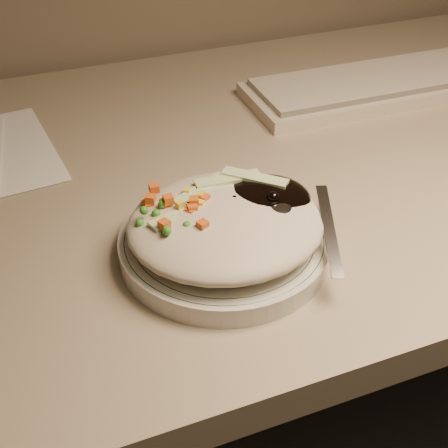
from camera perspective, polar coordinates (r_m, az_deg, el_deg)
name	(u,v)px	position (r m, az deg, el deg)	size (l,w,h in m)	color
desk	(214,281)	(0.89, -0.92, -5.27)	(1.40, 0.70, 0.74)	gray
plate	(224,245)	(0.62, 0.00, -1.93)	(0.21, 0.21, 0.02)	beige
plate_rim	(224,237)	(0.61, 0.00, -1.20)	(0.20, 0.20, 0.00)	#144723
meal	(229,219)	(0.60, 0.42, 0.48)	(0.21, 0.19, 0.05)	#B8AF95
keyboard	(375,85)	(0.97, 13.68, 12.22)	(0.39, 0.14, 0.03)	beige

